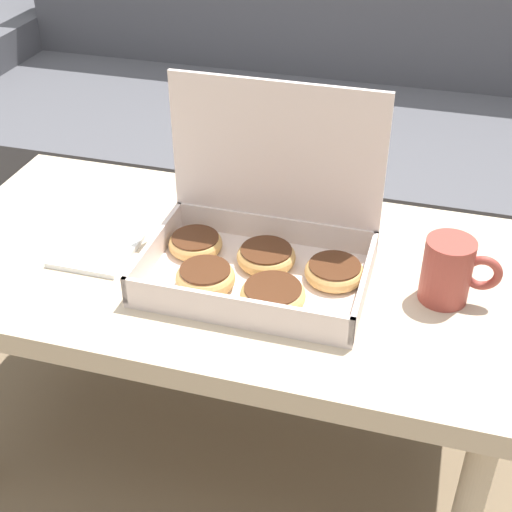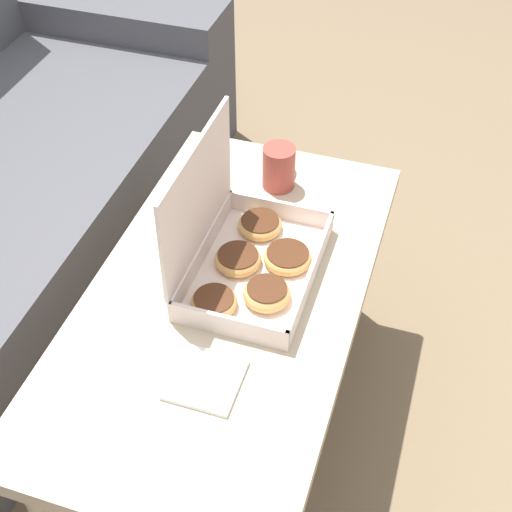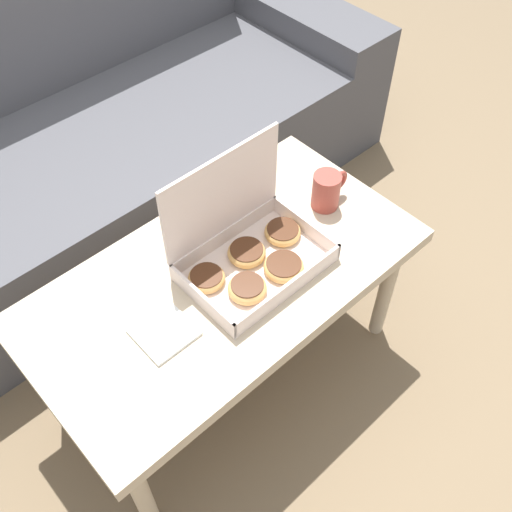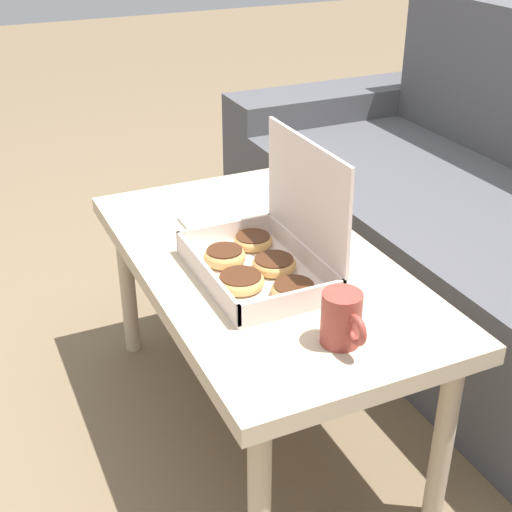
# 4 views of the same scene
# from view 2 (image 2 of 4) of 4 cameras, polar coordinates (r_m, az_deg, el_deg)

# --- Properties ---
(ground_plane) EXTENTS (12.00, 12.00, 0.00)m
(ground_plane) POSITION_cam_2_polar(r_m,az_deg,el_deg) (1.83, -3.35, -12.73)
(ground_plane) COLOR #756047
(coffee_table) EXTENTS (1.01, 0.54, 0.48)m
(coffee_table) POSITION_cam_2_polar(r_m,az_deg,el_deg) (1.48, -2.43, -4.26)
(coffee_table) COLOR #C6B293
(coffee_table) RESTS_ON ground_plane
(pastry_box) EXTENTS (0.35, 0.24, 0.29)m
(pastry_box) POSITION_cam_2_polar(r_m,az_deg,el_deg) (1.44, -0.85, 0.18)
(pastry_box) COLOR silver
(pastry_box) RESTS_ON coffee_table
(coffee_mug) EXTENTS (0.12, 0.08, 0.11)m
(coffee_mug) POSITION_cam_2_polar(r_m,az_deg,el_deg) (1.66, 1.87, 7.19)
(coffee_mug) COLOR #993D33
(coffee_mug) RESTS_ON coffee_table
(napkin_stack) EXTENTS (0.13, 0.13, 0.01)m
(napkin_stack) POSITION_cam_2_polar(r_m,az_deg,el_deg) (1.30, -4.06, -9.82)
(napkin_stack) COLOR white
(napkin_stack) RESTS_ON coffee_table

